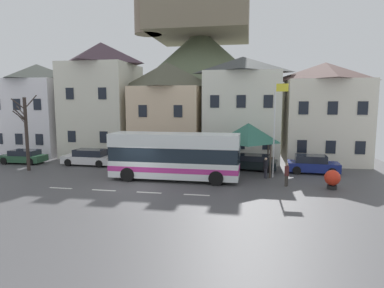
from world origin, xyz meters
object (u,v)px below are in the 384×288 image
townhouse_01 (103,100)px  hilltop_castle (200,79)px  townhouse_03 (242,109)px  pedestrian_00 (266,166)px  townhouse_00 (39,109)px  townhouse_04 (323,113)px  parked_car_01 (312,164)px  public_bench (264,162)px  bus_shelter (248,133)px  townhouse_02 (167,111)px  pedestrian_01 (287,174)px  parked_car_02 (24,157)px  harbour_buoy (332,178)px  parked_car_03 (89,157)px  parked_car_00 (252,162)px  bare_tree_01 (26,131)px  flagpole (276,123)px  transit_bus (175,157)px

townhouse_01 → hilltop_castle: bearing=70.2°
townhouse_01 → hilltop_castle: 21.85m
townhouse_03 → pedestrian_00: size_ratio=6.39×
townhouse_00 → townhouse_04: (29.58, 0.08, -0.21)m
parked_car_01 → townhouse_01: bearing=168.0°
public_bench → townhouse_04: bearing=36.9°
townhouse_00 → pedestrian_00: (24.03, -8.26, -3.90)m
bus_shelter → pedestrian_00: (1.31, -1.81, -2.23)m
townhouse_02 → pedestrian_01: townhouse_02 is taller
townhouse_00 → parked_car_01: bearing=-11.6°
parked_car_02 → harbour_buoy: 26.16m
townhouse_01 → townhouse_02: (7.26, -0.88, -1.13)m
public_bench → townhouse_02: bearing=161.1°
townhouse_01 → townhouse_03: townhouse_01 is taller
bus_shelter → public_bench: bus_shelter is taller
townhouse_02 → parked_car_03: townhouse_02 is taller
townhouse_01 → townhouse_02: size_ratio=1.24×
townhouse_00 → pedestrian_01: 27.63m
hilltop_castle → townhouse_04: bearing=-53.9°
townhouse_04 → parked_car_00: 9.36m
parked_car_01 → bare_tree_01: size_ratio=0.65×
townhouse_04 → pedestrian_00: (-5.55, -8.34, -3.68)m
pedestrian_01 → bare_tree_01: 20.52m
bus_shelter → public_bench: size_ratio=2.34×
hilltop_castle → pedestrian_00: size_ratio=25.12×
townhouse_00 → flagpole: (24.66, -7.90, -0.78)m
transit_bus → pedestrian_01: size_ratio=5.97×
parked_car_03 → townhouse_01: bearing=-75.9°
parked_car_03 → bare_tree_01: bearing=41.2°
townhouse_03 → parked_car_01: size_ratio=2.47×
townhouse_02 → townhouse_04: (14.88, 0.87, -0.12)m
public_bench → bus_shelter: bearing=-120.0°
parked_car_01 → pedestrian_01: size_ratio=2.57×
parked_car_01 → public_bench: size_ratio=2.37×
townhouse_00 → parked_car_02: bearing=-68.3°
townhouse_00 → pedestrian_00: bearing=-19.0°
townhouse_04 → bare_tree_01: (-24.59, -8.96, -1.37)m
parked_car_00 → pedestrian_01: 5.54m
bus_shelter → bare_tree_01: size_ratio=0.64×
parked_car_02 → pedestrian_01: size_ratio=2.56×
hilltop_castle → transit_bus: 31.31m
parked_car_03 → bare_tree_01: bare_tree_01 is taller
public_bench → pedestrian_00: bearing=-91.2°
parked_car_02 → pedestrian_00: pedestrian_00 is taller
bus_shelter → townhouse_03: bearing=96.4°
parked_car_01 → flagpole: 5.06m
pedestrian_00 → townhouse_01: bearing=153.3°
townhouse_04 → flagpole: bearing=-121.7°
transit_bus → public_bench: 8.87m
parked_car_01 → public_bench: 4.02m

